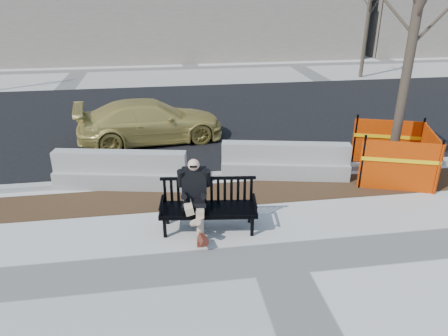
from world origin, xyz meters
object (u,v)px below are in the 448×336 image
Objects in this scene: tree_fence at (389,176)px; jersey_barrier_right at (284,176)px; sedan at (152,141)px; seated_man at (195,228)px; jersey_barrier_left at (122,186)px; bench at (209,229)px.

tree_fence is 2.12× the size of jersey_barrier_right.
sedan is at bearing 149.19° from tree_fence.
seated_man is at bearing -178.40° from sedan.
tree_fence is 6.95m from sedan.
tree_fence reaches higher than jersey_barrier_left.
bench is 1.33× the size of seated_man.
jersey_barrier_left is (-6.67, 0.44, 0.00)m from tree_fence.
jersey_barrier_left is (-0.71, -3.12, 0.00)m from sedan.
tree_fence is 6.69m from jersey_barrier_left.
bench is at bearing -175.87° from sedan.
bench is at bearing -10.98° from seated_man.
sedan reaches higher than bench.
sedan is 1.40× the size of jersey_barrier_left.
sedan is 3.20m from jersey_barrier_left.
seated_man is at bearing 169.02° from bench.
sedan is at bearing 147.98° from jersey_barrier_right.
seated_man is at bearing -127.33° from jersey_barrier_right.
jersey_barrier_right is (4.03, -0.05, 0.00)m from jersey_barrier_left.
seated_man is 0.33× the size of sedan.
jersey_barrier_right is at bearing 10.51° from jersey_barrier_left.
sedan is at bearing 108.69° from bench.
seated_man reaches higher than sedan.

